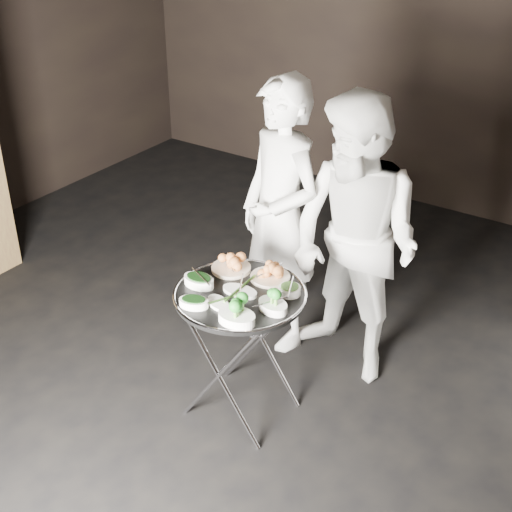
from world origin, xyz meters
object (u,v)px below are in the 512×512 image
Objects in this scene: waiter_right at (355,243)px; tray_stand at (241,348)px; waiter_left at (280,217)px; serving_tray at (240,295)px.

tray_stand is at bearing -99.81° from waiter_right.
waiter_left is at bearing -170.00° from waiter_right.
serving_tray is 0.41× the size of waiter_right.
tray_stand is 0.35m from serving_tray.
waiter_left is (-0.22, 0.74, 0.43)m from tray_stand.
waiter_left reaches higher than serving_tray.
serving_tray is 0.40× the size of waiter_left.
waiter_left is at bearing 106.56° from serving_tray.
tray_stand is 0.89m from waiter_left.
waiter_right is at bearing 66.90° from tray_stand.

